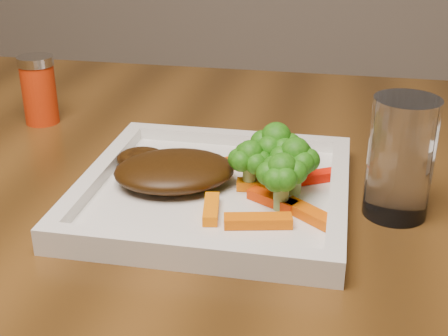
% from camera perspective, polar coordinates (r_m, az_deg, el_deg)
% --- Properties ---
extents(plate, '(0.27, 0.27, 0.01)m').
position_cam_1_polar(plate, '(0.65, -0.87, -2.42)').
color(plate, white).
rests_on(plate, dining_table).
extents(steak, '(0.15, 0.13, 0.03)m').
position_cam_1_polar(steak, '(0.65, -4.55, -0.25)').
color(steak, '#382008').
rests_on(steak, plate).
extents(broccoli_0, '(0.08, 0.08, 0.07)m').
position_cam_1_polar(broccoli_0, '(0.65, 4.75, 1.76)').
color(broccoli_0, '#3C7112').
rests_on(broccoli_0, plate).
extents(broccoli_1, '(0.07, 0.07, 0.06)m').
position_cam_1_polar(broccoli_1, '(0.63, 6.48, 0.42)').
color(broccoli_1, '#217713').
rests_on(broccoli_1, plate).
extents(broccoli_2, '(0.07, 0.07, 0.06)m').
position_cam_1_polar(broccoli_2, '(0.60, 5.28, -1.18)').
color(broccoli_2, '#116A11').
rests_on(broccoli_2, plate).
extents(broccoli_3, '(0.06, 0.06, 0.06)m').
position_cam_1_polar(broccoli_3, '(0.63, 2.37, 0.58)').
color(broccoli_3, '#2E5F0F').
rests_on(broccoli_3, plate).
extents(carrot_0, '(0.06, 0.03, 0.01)m').
position_cam_1_polar(carrot_0, '(0.58, 3.13, -4.85)').
color(carrot_0, '#E05E03').
rests_on(carrot_0, plate).
extents(carrot_1, '(0.06, 0.05, 0.01)m').
position_cam_1_polar(carrot_1, '(0.59, 7.87, -4.20)').
color(carrot_1, '#D95403').
rests_on(carrot_1, plate).
extents(carrot_2, '(0.02, 0.05, 0.01)m').
position_cam_1_polar(carrot_2, '(0.60, -1.18, -3.75)').
color(carrot_2, orange).
rests_on(carrot_2, plate).
extents(carrot_3, '(0.06, 0.04, 0.01)m').
position_cam_1_polar(carrot_3, '(0.66, 8.20, -0.80)').
color(carrot_3, '#F11603').
rests_on(carrot_3, plate).
extents(carrot_4, '(0.06, 0.05, 0.01)m').
position_cam_1_polar(carrot_4, '(0.69, 1.32, 0.58)').
color(carrot_4, '#CC4403').
rests_on(carrot_4, plate).
extents(carrot_5, '(0.05, 0.04, 0.01)m').
position_cam_1_polar(carrot_5, '(0.61, 4.44, -2.91)').
color(carrot_5, red).
rests_on(carrot_5, plate).
extents(carrot_6, '(0.05, 0.02, 0.01)m').
position_cam_1_polar(carrot_6, '(0.64, 3.56, -1.57)').
color(carrot_6, orange).
rests_on(carrot_6, plate).
extents(spice_shaker, '(0.05, 0.05, 0.09)m').
position_cam_1_polar(spice_shaker, '(0.88, -16.56, 6.85)').
color(spice_shaker, red).
rests_on(spice_shaker, dining_table).
extents(drinking_glass, '(0.08, 0.08, 0.12)m').
position_cam_1_polar(drinking_glass, '(0.62, 15.85, 0.86)').
color(drinking_glass, silver).
rests_on(drinking_glass, dining_table).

